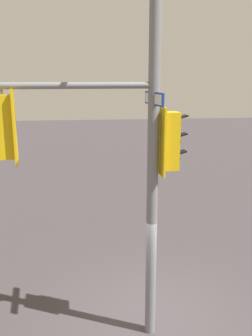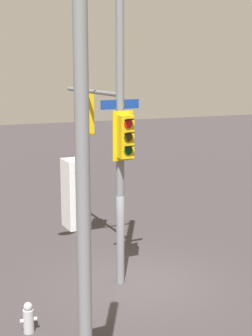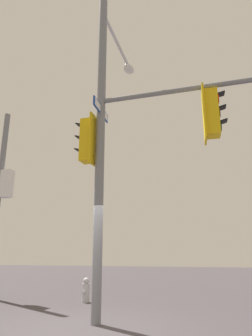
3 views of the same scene
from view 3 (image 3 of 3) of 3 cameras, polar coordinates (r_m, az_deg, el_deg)
name	(u,v)px [view 3 (image 3 of 3)]	position (r m, az deg, el deg)	size (l,w,h in m)	color
ground_plane	(75,329)	(6.91, -9.32, -27.29)	(80.00, 80.00, 0.00)	#3C3639
main_signal_pole_assembly	(124,123)	(7.80, -0.33, 8.40)	(3.49, 4.60, 8.33)	slate
secondary_pole_assembly	(1,194)	(12.60, -22.15, -4.48)	(0.36, 0.64, 6.95)	slate
fire_hydrant_fallback	(86,291)	(10.52, -7.43, -21.53)	(0.38, 0.24, 0.73)	#B2B2B7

